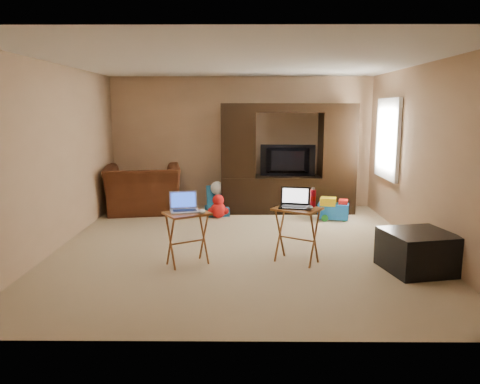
{
  "coord_description": "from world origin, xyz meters",
  "views": [
    {
      "loc": [
        0.05,
        -6.33,
        1.89
      ],
      "look_at": [
        0.0,
        -0.2,
        0.8
      ],
      "focal_mm": 35.0,
      "sensor_mm": 36.0,
      "label": 1
    }
  ],
  "objects_px": {
    "mouse_left": "(202,212)",
    "mouse_right": "(309,208)",
    "plush_toy": "(218,206)",
    "tray_table_right": "(297,235)",
    "television": "(288,161)",
    "child_rocker": "(217,201)",
    "tray_table_left": "(187,239)",
    "recliner": "(143,189)",
    "entertainment_center": "(288,158)",
    "ottoman": "(418,251)",
    "laptop_right": "(294,198)",
    "push_toy": "(333,208)",
    "water_bottle": "(313,198)",
    "laptop_left": "(185,202)"
  },
  "relations": [
    {
      "from": "television",
      "to": "child_rocker",
      "type": "xyz_separation_m",
      "value": [
        -1.29,
        -0.27,
        -0.69
      ]
    },
    {
      "from": "entertainment_center",
      "to": "mouse_right",
      "type": "distance_m",
      "value": 3.08
    },
    {
      "from": "tray_table_right",
      "to": "laptop_right",
      "type": "xyz_separation_m",
      "value": [
        -0.04,
        0.02,
        0.47
      ]
    },
    {
      "from": "mouse_left",
      "to": "water_bottle",
      "type": "bearing_deg",
      "value": 10.43
    },
    {
      "from": "tray_table_left",
      "to": "laptop_right",
      "type": "bearing_deg",
      "value": -26.04
    },
    {
      "from": "tray_table_left",
      "to": "mouse_right",
      "type": "bearing_deg",
      "value": -32.05
    },
    {
      "from": "mouse_left",
      "to": "mouse_right",
      "type": "bearing_deg",
      "value": 2.23
    },
    {
      "from": "ottoman",
      "to": "recliner",
      "type": "bearing_deg",
      "value": 141.12
    },
    {
      "from": "laptop_right",
      "to": "entertainment_center",
      "type": "bearing_deg",
      "value": 97.6
    },
    {
      "from": "entertainment_center",
      "to": "tray_table_right",
      "type": "relative_size",
      "value": 3.52
    },
    {
      "from": "tray_table_right",
      "to": "laptop_left",
      "type": "bearing_deg",
      "value": -145.08
    },
    {
      "from": "entertainment_center",
      "to": "plush_toy",
      "type": "xyz_separation_m",
      "value": [
        -1.25,
        -0.55,
        -0.78
      ]
    },
    {
      "from": "television",
      "to": "tray_table_left",
      "type": "height_order",
      "value": "television"
    },
    {
      "from": "recliner",
      "to": "child_rocker",
      "type": "height_order",
      "value": "recliner"
    },
    {
      "from": "television",
      "to": "mouse_right",
      "type": "relative_size",
      "value": 7.19
    },
    {
      "from": "laptop_left",
      "to": "mouse_right",
      "type": "height_order",
      "value": "laptop_left"
    },
    {
      "from": "recliner",
      "to": "plush_toy",
      "type": "relative_size",
      "value": 3.16
    },
    {
      "from": "child_rocker",
      "to": "ottoman",
      "type": "relative_size",
      "value": 0.72
    },
    {
      "from": "entertainment_center",
      "to": "tray_table_left",
      "type": "height_order",
      "value": "entertainment_center"
    },
    {
      "from": "recliner",
      "to": "ottoman",
      "type": "relative_size",
      "value": 1.82
    },
    {
      "from": "push_toy",
      "to": "water_bottle",
      "type": "xyz_separation_m",
      "value": [
        -0.69,
        -2.22,
        0.6
      ]
    },
    {
      "from": "tray_table_right",
      "to": "mouse_right",
      "type": "relative_size",
      "value": 4.92
    },
    {
      "from": "recliner",
      "to": "tray_table_right",
      "type": "xyz_separation_m",
      "value": [
        2.51,
        -2.84,
        -0.09
      ]
    },
    {
      "from": "recliner",
      "to": "tray_table_right",
      "type": "distance_m",
      "value": 3.8
    },
    {
      "from": "television",
      "to": "plush_toy",
      "type": "bearing_deg",
      "value": 26.32
    },
    {
      "from": "entertainment_center",
      "to": "recliner",
      "type": "xyz_separation_m",
      "value": [
        -2.66,
        -0.11,
        -0.56
      ]
    },
    {
      "from": "recliner",
      "to": "child_rocker",
      "type": "distance_m",
      "value": 1.4
    },
    {
      "from": "push_toy",
      "to": "tray_table_left",
      "type": "bearing_deg",
      "value": -118.07
    },
    {
      "from": "laptop_left",
      "to": "tray_table_right",
      "type": "bearing_deg",
      "value": -10.56
    },
    {
      "from": "ottoman",
      "to": "tray_table_right",
      "type": "distance_m",
      "value": 1.43
    },
    {
      "from": "child_rocker",
      "to": "push_toy",
      "type": "distance_m",
      "value": 2.06
    },
    {
      "from": "laptop_right",
      "to": "mouse_right",
      "type": "bearing_deg",
      "value": -28.27
    },
    {
      "from": "laptop_left",
      "to": "mouse_left",
      "type": "xyz_separation_m",
      "value": [
        0.22,
        -0.1,
        -0.09
      ]
    },
    {
      "from": "ottoman",
      "to": "water_bottle",
      "type": "distance_m",
      "value": 1.37
    },
    {
      "from": "recliner",
      "to": "water_bottle",
      "type": "xyz_separation_m",
      "value": [
        2.71,
        -2.76,
        0.36
      ]
    },
    {
      "from": "laptop_left",
      "to": "laptop_right",
      "type": "xyz_separation_m",
      "value": [
        1.34,
        0.09,
        0.04
      ]
    },
    {
      "from": "mouse_right",
      "to": "tray_table_right",
      "type": "bearing_deg",
      "value": 137.29
    },
    {
      "from": "television",
      "to": "child_rocker",
      "type": "distance_m",
      "value": 1.49
    },
    {
      "from": "entertainment_center",
      "to": "tray_table_right",
      "type": "xyz_separation_m",
      "value": [
        -0.14,
        -2.95,
        -0.65
      ]
    },
    {
      "from": "mouse_left",
      "to": "mouse_right",
      "type": "relative_size",
      "value": 0.95
    },
    {
      "from": "tray_table_left",
      "to": "water_bottle",
      "type": "xyz_separation_m",
      "value": [
        1.55,
        0.18,
        0.47
      ]
    },
    {
      "from": "television",
      "to": "mouse_right",
      "type": "xyz_separation_m",
      "value": [
        -0.01,
        -3.03,
        -0.23
      ]
    },
    {
      "from": "mouse_right",
      "to": "recliner",
      "type": "bearing_deg",
      "value": 131.72
    },
    {
      "from": "ottoman",
      "to": "mouse_left",
      "type": "height_order",
      "value": "mouse_left"
    },
    {
      "from": "recliner",
      "to": "push_toy",
      "type": "distance_m",
      "value": 3.46
    },
    {
      "from": "television",
      "to": "tray_table_right",
      "type": "xyz_separation_m",
      "value": [
        -0.14,
        -2.91,
        -0.61
      ]
    },
    {
      "from": "ottoman",
      "to": "tray_table_right",
      "type": "relative_size",
      "value": 1.06
    },
    {
      "from": "ottoman",
      "to": "laptop_left",
      "type": "relative_size",
      "value": 2.14
    },
    {
      "from": "television",
      "to": "push_toy",
      "type": "relative_size",
      "value": 1.93
    },
    {
      "from": "plush_toy",
      "to": "tray_table_right",
      "type": "xyz_separation_m",
      "value": [
        1.11,
        -2.4,
        0.13
      ]
    }
  ]
}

